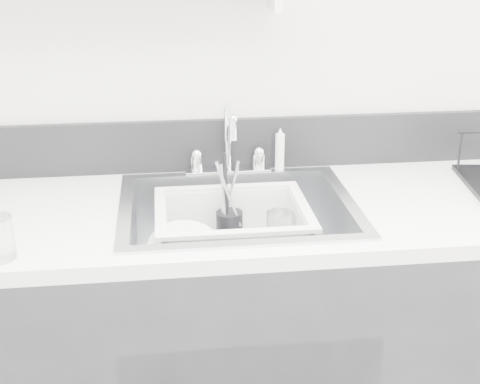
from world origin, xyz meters
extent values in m
cube|color=silver|center=(0.00, 1.49, 1.30)|extent=(3.50, 0.02, 2.60)
cube|color=#252528|center=(0.00, 1.19, 0.44)|extent=(3.20, 0.62, 0.88)
cube|color=white|center=(0.00, 1.19, 0.90)|extent=(3.20, 0.62, 0.04)
cube|color=black|center=(0.00, 1.49, 1.00)|extent=(3.20, 0.02, 0.16)
cube|color=silver|center=(0.00, 1.44, 0.93)|extent=(0.26, 0.06, 0.02)
cylinder|color=silver|center=(-0.10, 1.44, 0.96)|extent=(0.04, 0.04, 0.05)
cylinder|color=silver|center=(0.10, 1.44, 0.96)|extent=(0.04, 0.04, 0.05)
cylinder|color=silver|center=(0.00, 1.44, 1.03)|extent=(0.02, 0.02, 0.20)
cylinder|color=silver|center=(0.00, 1.37, 1.14)|extent=(0.02, 0.15, 0.02)
cylinder|color=white|center=(0.16, 1.44, 0.99)|extent=(0.03, 0.03, 0.14)
cylinder|color=white|center=(-0.14, 1.15, 0.77)|extent=(0.22, 0.22, 0.01)
cylinder|color=white|center=(-0.13, 1.15, 0.79)|extent=(0.21, 0.21, 0.01)
cylinder|color=white|center=(-0.15, 1.15, 0.82)|extent=(0.25, 0.24, 0.09)
cylinder|color=black|center=(-0.01, 1.28, 0.82)|extent=(0.08, 0.08, 0.10)
cylinder|color=silver|center=(-0.03, 1.29, 0.90)|extent=(0.01, 0.05, 0.19)
cylinder|color=silver|center=(0.00, 1.27, 0.89)|extent=(0.02, 0.04, 0.17)
cylinder|color=black|center=(-0.02, 1.28, 0.92)|extent=(0.01, 0.06, 0.21)
cylinder|color=white|center=(0.12, 1.23, 0.82)|extent=(0.08, 0.08, 0.11)
imported|color=white|center=(0.09, 1.11, 0.78)|extent=(0.10, 0.10, 0.03)
camera|label=1|loc=(-0.20, -0.47, 1.63)|focal=50.00mm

